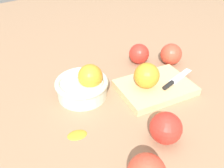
% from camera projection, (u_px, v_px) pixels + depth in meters
% --- Properties ---
extents(ground_plane, '(2.40, 2.40, 0.00)m').
position_uv_depth(ground_plane, '(138.00, 103.00, 0.74)').
color(ground_plane, '#997556').
extents(bowl, '(0.16, 0.16, 0.10)m').
position_uv_depth(bowl, '(84.00, 84.00, 0.75)').
color(bowl, beige).
rests_on(bowl, ground_plane).
extents(cutting_board, '(0.26, 0.21, 0.02)m').
position_uv_depth(cutting_board, '(155.00, 87.00, 0.79)').
color(cutting_board, '#DBB77F').
rests_on(cutting_board, ground_plane).
extents(orange_on_board, '(0.08, 0.08, 0.08)m').
position_uv_depth(orange_on_board, '(147.00, 76.00, 0.75)').
color(orange_on_board, orange).
rests_on(orange_on_board, cutting_board).
extents(knife, '(0.16, 0.04, 0.01)m').
position_uv_depth(knife, '(174.00, 81.00, 0.79)').
color(knife, silver).
rests_on(knife, cutting_board).
extents(apple_front_left_2, '(0.08, 0.08, 0.08)m').
position_uv_depth(apple_front_left_2, '(166.00, 128.00, 0.60)').
color(apple_front_left_2, red).
rests_on(apple_front_left_2, ground_plane).
extents(apple_back_right, '(0.08, 0.08, 0.08)m').
position_uv_depth(apple_back_right, '(171.00, 54.00, 0.91)').
color(apple_back_right, '#D6422D').
rests_on(apple_back_right, ground_plane).
extents(apple_back_right_2, '(0.07, 0.07, 0.07)m').
position_uv_depth(apple_back_right_2, '(139.00, 54.00, 0.91)').
color(apple_back_right_2, red).
rests_on(apple_back_right_2, ground_plane).
extents(citrus_peel, '(0.06, 0.05, 0.01)m').
position_uv_depth(citrus_peel, '(78.00, 135.00, 0.63)').
color(citrus_peel, orange).
rests_on(citrus_peel, ground_plane).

